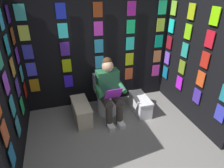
{
  "coord_description": "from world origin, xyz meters",
  "views": [
    {
      "loc": [
        0.81,
        1.71,
        2.35
      ],
      "look_at": [
        -0.01,
        -1.09,
        0.85
      ],
      "focal_mm": 31.64,
      "sensor_mm": 36.0,
      "label": 1
    }
  ],
  "objects_px": {
    "comic_longbox_far": "(81,111)",
    "toilet": "(106,97)",
    "comic_longbox_near": "(140,104)",
    "person_reading": "(109,90)"
  },
  "relations": [
    {
      "from": "toilet",
      "to": "person_reading",
      "type": "xyz_separation_m",
      "value": [
        -0.01,
        0.23,
        0.27
      ]
    },
    {
      "from": "comic_longbox_near",
      "to": "comic_longbox_far",
      "type": "height_order",
      "value": "comic_longbox_far"
    },
    {
      "from": "toilet",
      "to": "person_reading",
      "type": "bearing_deg",
      "value": 89.54
    },
    {
      "from": "toilet",
      "to": "comic_longbox_near",
      "type": "distance_m",
      "value": 0.71
    },
    {
      "from": "toilet",
      "to": "comic_longbox_near",
      "type": "relative_size",
      "value": 1.23
    },
    {
      "from": "toilet",
      "to": "comic_longbox_near",
      "type": "height_order",
      "value": "toilet"
    },
    {
      "from": "person_reading",
      "to": "comic_longbox_near",
      "type": "height_order",
      "value": "person_reading"
    },
    {
      "from": "comic_longbox_far",
      "to": "comic_longbox_near",
      "type": "bearing_deg",
      "value": 172.04
    },
    {
      "from": "comic_longbox_far",
      "to": "toilet",
      "type": "bearing_deg",
      "value": -168.03
    },
    {
      "from": "comic_longbox_far",
      "to": "person_reading",
      "type": "bearing_deg",
      "value": 167.82
    }
  ]
}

